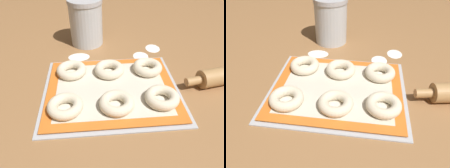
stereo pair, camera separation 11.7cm
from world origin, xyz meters
The scene contains 13 objects.
ground_plane centered at (0.00, 0.00, 0.00)m, with size 2.80×2.80×0.00m, color olive.
baking_tray centered at (0.00, -0.01, 0.00)m, with size 0.41×0.34×0.01m.
baking_mat centered at (0.00, -0.01, 0.01)m, with size 0.38×0.31×0.00m.
bagel_front_left centered at (-0.13, -0.09, 0.03)m, with size 0.10×0.10×0.03m.
bagel_front_center centered at (0.01, -0.09, 0.03)m, with size 0.10×0.10×0.03m.
bagel_front_right centered at (0.13, -0.08, 0.03)m, with size 0.10×0.10×0.03m.
bagel_back_left centered at (-0.12, 0.07, 0.03)m, with size 0.10×0.10×0.03m.
bagel_back_center centered at (0.00, 0.07, 0.03)m, with size 0.10×0.10×0.03m.
bagel_back_right centered at (0.13, 0.07, 0.03)m, with size 0.10×0.10×0.03m.
flour_canister centered at (-0.07, 0.31, 0.09)m, with size 0.13×0.13×0.18m.
flour_patch_near centered at (0.13, 0.18, 0.00)m, with size 0.06×0.06×0.00m.
flour_patch_far centered at (-0.10, 0.19, 0.00)m, with size 0.08×0.06×0.00m.
flour_patch_side centered at (0.19, 0.23, 0.00)m, with size 0.06×0.07×0.00m.
Camera 1 is at (-0.04, -0.52, 0.43)m, focal length 35.00 mm.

